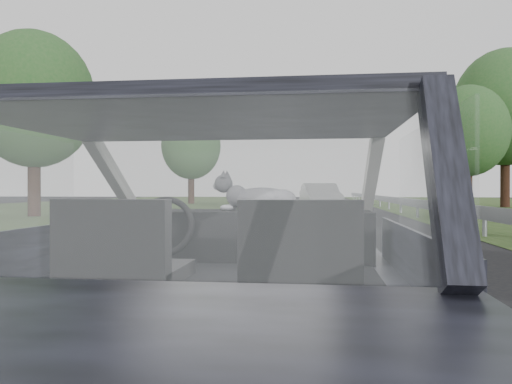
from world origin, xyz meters
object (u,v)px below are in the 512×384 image
(other_car, at_px, (320,198))
(highway_sign, at_px, (457,187))
(subject_car, at_px, (222,272))
(cat, at_px, (262,198))

(other_car, relative_size, highway_sign, 1.78)
(subject_car, xyz_separation_m, highway_sign, (5.94, 18.01, 0.48))
(highway_sign, bearing_deg, cat, -132.83)
(highway_sign, bearing_deg, subject_car, -132.63)
(subject_car, bearing_deg, other_car, 88.39)
(other_car, xyz_separation_m, highway_sign, (5.35, -2.91, 0.50))
(subject_car, distance_m, cat, 0.72)
(cat, relative_size, other_car, 0.13)
(cat, bearing_deg, highway_sign, 82.03)
(cat, xyz_separation_m, other_car, (0.46, 20.31, -0.37))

